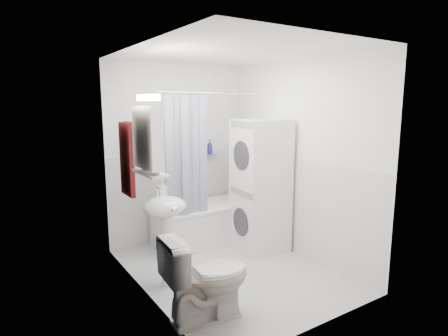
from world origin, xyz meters
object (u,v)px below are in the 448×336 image
bathtub (206,221)px  toilet (206,278)px  sink (166,220)px  washer_dryer (260,186)px

bathtub → toilet: size_ratio=1.79×
bathtub → toilet: toilet is taller
sink → washer_dryer: size_ratio=0.62×
sink → toilet: size_ratio=1.34×
bathtub → sink: (-0.96, -0.85, 0.41)m
washer_dryer → toilet: 1.79m
washer_dryer → toilet: washer_dryer is taller
sink → washer_dryer: (1.43, 0.27, 0.14)m
sink → toilet: (0.03, -0.76, -0.32)m
sink → washer_dryer: 1.46m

